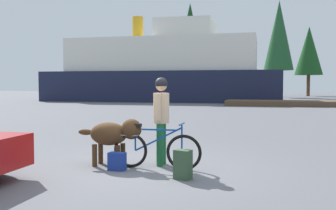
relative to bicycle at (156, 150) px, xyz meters
The scene contains 11 objects.
ground_plane 0.45m from the bicycle, behind, with size 160.00×160.00×0.00m, color slate.
bicycle is the anchor object (origin of this frame).
person_cyclist 0.80m from the bicycle, 88.47° to the left, with size 0.32×0.53×1.77m.
dog 0.94m from the bicycle, behind, with size 1.34×0.54×0.95m.
backpack 0.96m from the bicycle, 45.63° to the right, with size 0.28×0.20×0.51m, color #334C33.
handbag_pannier 0.77m from the bicycle, 156.46° to the right, with size 0.32×0.18×0.34m, color navy.
dock_pier 24.59m from the bicycle, 75.20° to the left, with size 14.18×2.81×0.40m, color brown.
ferry_boat 31.96m from the bicycle, 103.80° to the left, with size 22.63×8.92×8.47m.
pine_tree_far_left 45.64m from the bicycle, 99.61° to the left, with size 4.02×4.02×12.41m.
pine_tree_center 44.97m from the bicycle, 85.00° to the left, with size 3.69×3.69×12.15m.
pine_tree_mid_back 51.88m from the bicycle, 80.87° to the left, with size 3.84×3.84×9.72m.
Camera 1 is at (2.25, -7.20, 1.63)m, focal length 41.88 mm.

